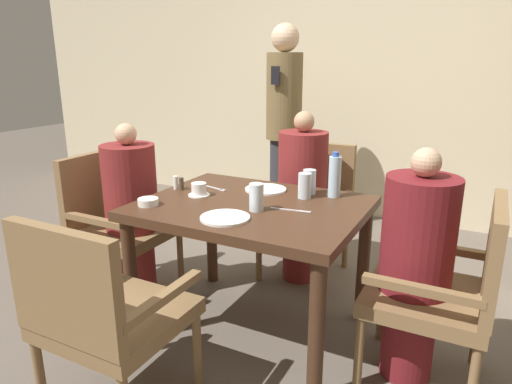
{
  "coord_description": "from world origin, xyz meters",
  "views": [
    {
      "loc": [
        1.06,
        -2.0,
        1.46
      ],
      "look_at": [
        0.0,
        0.04,
        0.79
      ],
      "focal_mm": 32.0,
      "sensor_mm": 36.0,
      "label": 1
    }
  ],
  "objects_px": {
    "diner_in_far_chair": "(302,196)",
    "glass_tall_near": "(309,182)",
    "glass_tall_far": "(305,186)",
    "plate_main_left": "(225,218)",
    "chair_near_corner": "(102,311)",
    "plate_main_right": "(266,189)",
    "glass_tall_mid": "(256,197)",
    "chair_right_side": "(447,286)",
    "teacup_with_saucer": "(199,190)",
    "standing_host": "(284,125)",
    "bowl_small": "(148,202)",
    "water_bottle": "(335,176)",
    "diner_in_left_chair": "(132,211)",
    "diner_in_right_chair": "(415,265)",
    "chair_left_side": "(116,218)",
    "chair_far_side": "(309,204)"
  },
  "relations": [
    {
      "from": "plate_main_left",
      "to": "chair_left_side",
      "type": "bearing_deg",
      "value": 164.35
    },
    {
      "from": "water_bottle",
      "to": "teacup_with_saucer",
      "type": "bearing_deg",
      "value": -154.05
    },
    {
      "from": "chair_right_side",
      "to": "teacup_with_saucer",
      "type": "distance_m",
      "value": 1.33
    },
    {
      "from": "diner_in_far_chair",
      "to": "glass_tall_far",
      "type": "relative_size",
      "value": 8.34
    },
    {
      "from": "diner_in_right_chair",
      "to": "teacup_with_saucer",
      "type": "bearing_deg",
      "value": -179.44
    },
    {
      "from": "standing_host",
      "to": "chair_far_side",
      "type": "bearing_deg",
      "value": -52.93
    },
    {
      "from": "diner_in_right_chair",
      "to": "plate_main_left",
      "type": "bearing_deg",
      "value": -161.87
    },
    {
      "from": "chair_near_corner",
      "to": "glass_tall_near",
      "type": "distance_m",
      "value": 1.27
    },
    {
      "from": "teacup_with_saucer",
      "to": "bowl_small",
      "type": "relative_size",
      "value": 1.13
    },
    {
      "from": "plate_main_left",
      "to": "teacup_with_saucer",
      "type": "xyz_separation_m",
      "value": [
        -0.32,
        0.26,
        0.03
      ]
    },
    {
      "from": "diner_in_right_chair",
      "to": "plate_main_left",
      "type": "distance_m",
      "value": 0.89
    },
    {
      "from": "chair_far_side",
      "to": "chair_right_side",
      "type": "bearing_deg",
      "value": -41.12
    },
    {
      "from": "plate_main_left",
      "to": "glass_tall_mid",
      "type": "height_order",
      "value": "glass_tall_mid"
    },
    {
      "from": "plate_main_left",
      "to": "bowl_small",
      "type": "relative_size",
      "value": 2.24
    },
    {
      "from": "chair_left_side",
      "to": "water_bottle",
      "type": "distance_m",
      "value": 1.4
    },
    {
      "from": "water_bottle",
      "to": "glass_tall_far",
      "type": "xyz_separation_m",
      "value": [
        -0.13,
        -0.1,
        -0.05
      ]
    },
    {
      "from": "water_bottle",
      "to": "glass_tall_far",
      "type": "distance_m",
      "value": 0.17
    },
    {
      "from": "teacup_with_saucer",
      "to": "glass_tall_far",
      "type": "bearing_deg",
      "value": 23.16
    },
    {
      "from": "chair_far_side",
      "to": "plate_main_left",
      "type": "distance_m",
      "value": 1.15
    },
    {
      "from": "diner_in_far_chair",
      "to": "chair_right_side",
      "type": "bearing_deg",
      "value": -36.06
    },
    {
      "from": "chair_right_side",
      "to": "chair_near_corner",
      "type": "xyz_separation_m",
      "value": [
        -1.2,
        -0.85,
        0.0
      ]
    },
    {
      "from": "plate_main_left",
      "to": "diner_in_right_chair",
      "type": "bearing_deg",
      "value": 18.13
    },
    {
      "from": "standing_host",
      "to": "bowl_small",
      "type": "height_order",
      "value": "standing_host"
    },
    {
      "from": "chair_far_side",
      "to": "glass_tall_near",
      "type": "height_order",
      "value": "chair_far_side"
    },
    {
      "from": "chair_near_corner",
      "to": "plate_main_left",
      "type": "relative_size",
      "value": 3.8
    },
    {
      "from": "diner_in_right_chair",
      "to": "glass_tall_far",
      "type": "distance_m",
      "value": 0.7
    },
    {
      "from": "plate_main_left",
      "to": "water_bottle",
      "type": "relative_size",
      "value": 0.95
    },
    {
      "from": "chair_near_corner",
      "to": "teacup_with_saucer",
      "type": "bearing_deg",
      "value": 96.48
    },
    {
      "from": "chair_left_side",
      "to": "plate_main_right",
      "type": "relative_size",
      "value": 3.8
    },
    {
      "from": "chair_right_side",
      "to": "plate_main_right",
      "type": "xyz_separation_m",
      "value": [
        -1.02,
        0.25,
        0.25
      ]
    },
    {
      "from": "diner_in_right_chair",
      "to": "glass_tall_far",
      "type": "height_order",
      "value": "diner_in_right_chair"
    },
    {
      "from": "glass_tall_far",
      "to": "plate_main_left",
      "type": "bearing_deg",
      "value": -112.97
    },
    {
      "from": "diner_in_far_chair",
      "to": "glass_tall_far",
      "type": "distance_m",
      "value": 0.58
    },
    {
      "from": "chair_right_side",
      "to": "glass_tall_near",
      "type": "bearing_deg",
      "value": 158.67
    },
    {
      "from": "teacup_with_saucer",
      "to": "diner_in_left_chair",
      "type": "bearing_deg",
      "value": 178.73
    },
    {
      "from": "diner_in_left_chair",
      "to": "diner_in_far_chair",
      "type": "xyz_separation_m",
      "value": [
        0.83,
        0.71,
        0.02
      ]
    },
    {
      "from": "glass_tall_mid",
      "to": "plate_main_left",
      "type": "bearing_deg",
      "value": -112.18
    },
    {
      "from": "bowl_small",
      "to": "standing_host",
      "type": "bearing_deg",
      "value": 90.9
    },
    {
      "from": "chair_right_side",
      "to": "chair_far_side",
      "type": "bearing_deg",
      "value": 138.88
    },
    {
      "from": "chair_near_corner",
      "to": "plate_main_right",
      "type": "xyz_separation_m",
      "value": [
        0.18,
        1.1,
        0.25
      ]
    },
    {
      "from": "diner_in_far_chair",
      "to": "glass_tall_near",
      "type": "xyz_separation_m",
      "value": [
        0.2,
        -0.41,
        0.22
      ]
    },
    {
      "from": "chair_right_side",
      "to": "plate_main_right",
      "type": "distance_m",
      "value": 1.08
    },
    {
      "from": "diner_in_left_chair",
      "to": "plate_main_right",
      "type": "xyz_separation_m",
      "value": [
        0.79,
        0.25,
        0.18
      ]
    },
    {
      "from": "bowl_small",
      "to": "glass_tall_far",
      "type": "distance_m",
      "value": 0.83
    },
    {
      "from": "diner_in_far_chair",
      "to": "glass_tall_far",
      "type": "height_order",
      "value": "diner_in_far_chair"
    },
    {
      "from": "chair_left_side",
      "to": "standing_host",
      "type": "relative_size",
      "value": 0.52
    },
    {
      "from": "plate_main_left",
      "to": "plate_main_right",
      "type": "height_order",
      "value": "same"
    },
    {
      "from": "chair_far_side",
      "to": "plate_main_left",
      "type": "bearing_deg",
      "value": -90.02
    },
    {
      "from": "chair_far_side",
      "to": "chair_near_corner",
      "type": "bearing_deg",
      "value": -97.65
    },
    {
      "from": "diner_in_left_chair",
      "to": "teacup_with_saucer",
      "type": "height_order",
      "value": "diner_in_left_chair"
    }
  ]
}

